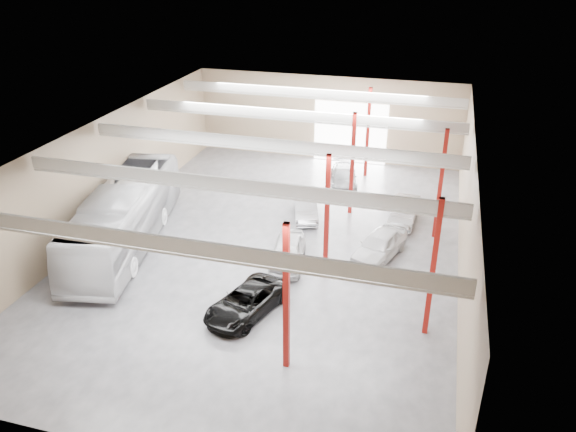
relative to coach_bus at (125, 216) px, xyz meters
The scene contains 8 objects.
depot_shell 9.50m from the coach_bus, 16.28° to the left, with size 22.12×32.12×7.06m.
coach_bus is the anchor object (origin of this frame).
black_sedan 10.59m from the coach_bus, 27.29° to the right, with size 2.26×4.90×1.36m, color black.
car_row_a 10.10m from the coach_bus, ahead, with size 1.80×4.49×1.53m, color silver.
car_row_b 11.63m from the coach_bus, 34.41° to the left, with size 1.47×4.22×1.39m, color #A7A7AC.
car_row_c 16.79m from the coach_bus, 48.92° to the left, with size 1.90×4.68×1.36m, color slate.
car_right_near 17.75m from the coach_bus, 25.71° to the left, with size 1.55×4.44×1.46m, color #ADAEB2.
car_right_far 15.23m from the coach_bus, ahead, with size 1.91×4.75×1.62m, color silver.
Camera 1 is at (9.02, -28.45, 16.71)m, focal length 35.00 mm.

